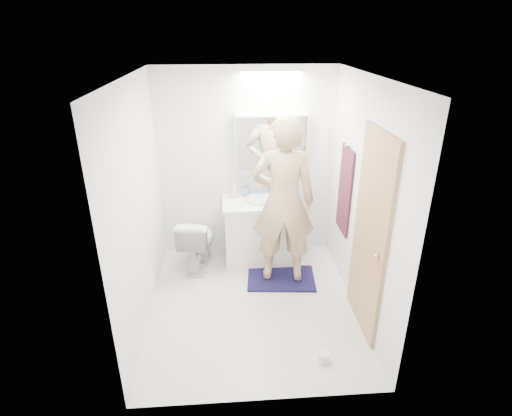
{
  "coord_description": "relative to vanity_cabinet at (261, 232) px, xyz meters",
  "views": [
    {
      "loc": [
        -0.24,
        -3.62,
        2.78
      ],
      "look_at": [
        0.05,
        0.25,
        1.05
      ],
      "focal_mm": 28.41,
      "sensor_mm": 36.0,
      "label": 1
    }
  ],
  "objects": [
    {
      "name": "countertop",
      "position": [
        0.0,
        -0.0,
        0.41
      ],
      "size": [
        0.95,
        0.58,
        0.04
      ],
      "primitive_type": "cube",
      "color": "white",
      "rests_on": "vanity_cabinet"
    },
    {
      "name": "towel",
      "position": [
        0.91,
        -0.41,
        0.71
      ],
      "size": [
        0.02,
        0.42,
        1.0
      ],
      "primitive_type": "cube",
      "color": "#111236",
      "rests_on": "wall_right"
    },
    {
      "name": "ceiling",
      "position": [
        -0.17,
        -0.96,
        2.01
      ],
      "size": [
        2.5,
        2.5,
        0.0
      ],
      "primitive_type": "plane",
      "rotation": [
        3.14,
        0.0,
        0.0
      ],
      "color": "white",
      "rests_on": "floor"
    },
    {
      "name": "sink_basin",
      "position": [
        0.0,
        0.03,
        0.45
      ],
      "size": [
        0.36,
        0.36,
        0.03
      ],
      "primitive_type": "cylinder",
      "color": "silver",
      "rests_on": "countertop"
    },
    {
      "name": "person",
      "position": [
        0.2,
        -0.5,
        0.63
      ],
      "size": [
        0.75,
        0.53,
        1.94
      ],
      "primitive_type": "imported",
      "rotation": [
        0.0,
        0.0,
        3.05
      ],
      "color": "tan",
      "rests_on": "bath_rug"
    },
    {
      "name": "toilet_paper_roll",
      "position": [
        0.42,
        -1.84,
        -0.34
      ],
      "size": [
        0.11,
        0.11,
        0.1
      ],
      "primitive_type": "cylinder",
      "color": "silver",
      "rests_on": "floor"
    },
    {
      "name": "medicine_cabinet",
      "position": [
        0.13,
        0.21,
        1.11
      ],
      "size": [
        0.88,
        0.14,
        0.7
      ],
      "primitive_type": "cube",
      "color": "white",
      "rests_on": "wall_back"
    },
    {
      "name": "vanity_cabinet",
      "position": [
        0.0,
        0.0,
        0.0
      ],
      "size": [
        0.9,
        0.55,
        0.78
      ],
      "primitive_type": "cube",
      "color": "white",
      "rests_on": "floor"
    },
    {
      "name": "soap_bottle_b",
      "position": [
        -0.18,
        0.18,
        0.52
      ],
      "size": [
        0.1,
        0.11,
        0.18
      ],
      "primitive_type": "imported",
      "rotation": [
        0.0,
        0.0,
        -0.37
      ],
      "color": "#5788BB",
      "rests_on": "countertop"
    },
    {
      "name": "wall_right",
      "position": [
        0.93,
        -0.96,
        0.81
      ],
      "size": [
        0.0,
        2.5,
        2.5
      ],
      "primitive_type": "plane",
      "rotation": [
        1.57,
        0.0,
        -1.57
      ],
      "color": "white",
      "rests_on": "floor"
    },
    {
      "name": "wall_left",
      "position": [
        -1.27,
        -0.96,
        0.81
      ],
      "size": [
        0.0,
        2.5,
        2.5
      ],
      "primitive_type": "plane",
      "rotation": [
        1.57,
        0.0,
        1.57
      ],
      "color": "white",
      "rests_on": "floor"
    },
    {
      "name": "toilet",
      "position": [
        -0.8,
        -0.11,
        -0.04
      ],
      "size": [
        0.5,
        0.73,
        0.69
      ],
      "primitive_type": "imported",
      "rotation": [
        0.0,
        0.0,
        2.96
      ],
      "color": "white",
      "rests_on": "floor"
    },
    {
      "name": "soap_bottle_a",
      "position": [
        -0.33,
        0.15,
        0.53
      ],
      "size": [
        0.11,
        0.11,
        0.21
      ],
      "primitive_type": "imported",
      "rotation": [
        0.0,
        0.0,
        0.49
      ],
      "color": "beige",
      "rests_on": "countertop"
    },
    {
      "name": "towel_hook",
      "position": [
        0.9,
        -0.41,
        1.23
      ],
      "size": [
        0.07,
        0.02,
        0.02
      ],
      "primitive_type": "cylinder",
      "rotation": [
        0.0,
        1.57,
        0.0
      ],
      "color": "silver",
      "rests_on": "wall_right"
    },
    {
      "name": "door",
      "position": [
        0.91,
        -1.31,
        0.61
      ],
      "size": [
        0.04,
        0.8,
        2.0
      ],
      "primitive_type": "cube",
      "color": "#A28051",
      "rests_on": "wall_right"
    },
    {
      "name": "door_knob",
      "position": [
        0.87,
        -1.61,
        0.56
      ],
      "size": [
        0.06,
        0.06,
        0.06
      ],
      "primitive_type": "sphere",
      "color": "gold",
      "rests_on": "door"
    },
    {
      "name": "floor",
      "position": [
        -0.17,
        -0.96,
        -0.39
      ],
      "size": [
        2.5,
        2.5,
        0.0
      ],
      "primitive_type": "plane",
      "color": "silver",
      "rests_on": "ground"
    },
    {
      "name": "faucet",
      "position": [
        -0.0,
        0.22,
        0.51
      ],
      "size": [
        0.02,
        0.02,
        0.16
      ],
      "primitive_type": "cylinder",
      "color": "silver",
      "rests_on": "countertop"
    },
    {
      "name": "wall_back",
      "position": [
        -0.17,
        0.29,
        0.81
      ],
      "size": [
        2.5,
        0.0,
        2.5
      ],
      "primitive_type": "plane",
      "rotation": [
        1.57,
        0.0,
        0.0
      ],
      "color": "white",
      "rests_on": "floor"
    },
    {
      "name": "toothbrush_cup",
      "position": [
        0.17,
        0.16,
        0.48
      ],
      "size": [
        0.12,
        0.12,
        0.1
      ],
      "primitive_type": "imported",
      "rotation": [
        0.0,
        0.0,
        0.09
      ],
      "color": "#393DAD",
      "rests_on": "countertop"
    },
    {
      "name": "mirror_panel",
      "position": [
        0.13,
        0.13,
        1.11
      ],
      "size": [
        0.84,
        0.01,
        0.66
      ],
      "primitive_type": "cube",
      "color": "silver",
      "rests_on": "medicine_cabinet"
    },
    {
      "name": "wall_front",
      "position": [
        -0.17,
        -2.21,
        0.81
      ],
      "size": [
        2.5,
        0.0,
        2.5
      ],
      "primitive_type": "plane",
      "rotation": [
        -1.57,
        0.0,
        0.0
      ],
      "color": "white",
      "rests_on": "floor"
    },
    {
      "name": "bath_rug",
      "position": [
        0.2,
        -0.5,
        -0.38
      ],
      "size": [
        0.85,
        0.62,
        0.02
      ],
      "primitive_type": "cube",
      "rotation": [
        0.0,
        0.0,
        -0.09
      ],
      "color": "#15133B",
      "rests_on": "floor"
    }
  ]
}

